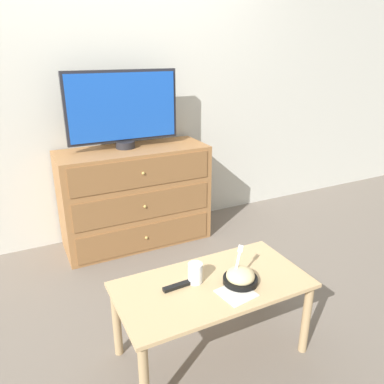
{
  "coord_description": "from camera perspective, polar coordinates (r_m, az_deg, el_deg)",
  "views": [
    {
      "loc": [
        -0.82,
        -3.01,
        1.54
      ],
      "look_at": [
        0.04,
        -1.27,
        0.79
      ],
      "focal_mm": 35.0,
      "sensor_mm": 36.0,
      "label": 1
    }
  ],
  "objects": [
    {
      "name": "ground_plane",
      "position": [
        3.47,
        -10.04,
        -5.55
      ],
      "size": [
        12.0,
        12.0,
        0.0
      ],
      "primitive_type": "plane",
      "color": "#70665B"
    },
    {
      "name": "wall_back",
      "position": [
        3.15,
        -11.73,
        16.33
      ],
      "size": [
        12.0,
        0.05,
        2.6
      ],
      "color": "silver",
      "rests_on": "ground_plane"
    },
    {
      "name": "dresser",
      "position": [
        3.09,
        -8.62,
        -0.7
      ],
      "size": [
        1.18,
        0.47,
        0.81
      ],
      "color": "#9E6B3D",
      "rests_on": "ground_plane"
    },
    {
      "name": "tv",
      "position": [
        2.94,
        -10.5,
        12.41
      ],
      "size": [
        0.86,
        0.15,
        0.59
      ],
      "color": "#232328",
      "rests_on": "dresser"
    },
    {
      "name": "coffee_table",
      "position": [
        1.97,
        3.13,
        -15.24
      ],
      "size": [
        0.97,
        0.5,
        0.44
      ],
      "color": "tan",
      "rests_on": "ground_plane"
    },
    {
      "name": "takeout_bowl",
      "position": [
        1.93,
        7.39,
        -12.76
      ],
      "size": [
        0.17,
        0.17,
        0.19
      ],
      "color": "black",
      "rests_on": "coffee_table"
    },
    {
      "name": "drink_cup",
      "position": [
        1.91,
        0.5,
        -12.4
      ],
      "size": [
        0.07,
        0.07,
        0.1
      ],
      "color": "beige",
      "rests_on": "coffee_table"
    },
    {
      "name": "napkin",
      "position": [
        1.87,
        6.78,
        -15.06
      ],
      "size": [
        0.18,
        0.18,
        0.0
      ],
      "color": "silver",
      "rests_on": "coffee_table"
    },
    {
      "name": "remote_control",
      "position": [
        1.89,
        -2.06,
        -14.07
      ],
      "size": [
        0.16,
        0.04,
        0.02
      ],
      "color": "black",
      "rests_on": "coffee_table"
    }
  ]
}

